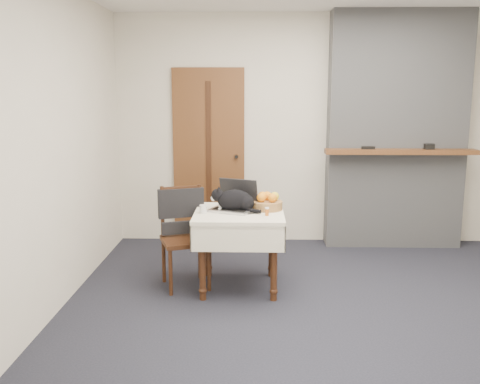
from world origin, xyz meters
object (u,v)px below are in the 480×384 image
object	(u,v)px
cream_jar	(203,209)
fruit_basket	(267,203)
laptop	(235,203)
cat	(236,201)
door	(209,156)
side_table	(239,224)
pill_bottle	(267,211)
chair	(183,222)

from	to	relation	value
cream_jar	fruit_basket	distance (m)	0.59
laptop	cat	size ratio (longest dim) A/B	1.01
door	fruit_basket	distance (m)	1.60
side_table	laptop	bearing A→B (deg)	120.14
cat	fruit_basket	distance (m)	0.30
door	laptop	bearing A→B (deg)	-76.62
pill_bottle	chair	size ratio (longest dim) A/B	0.08
door	cat	size ratio (longest dim) A/B	4.44
cat	pill_bottle	size ratio (longest dim) A/B	6.19
pill_bottle	cream_jar	bearing A→B (deg)	171.96
cat	chair	distance (m)	0.53
fruit_basket	cat	bearing A→B (deg)	-163.63
pill_bottle	fruit_basket	xyz separation A→B (m)	(0.01, 0.24, 0.02)
cat	laptop	bearing A→B (deg)	104.01
door	laptop	size ratio (longest dim) A/B	4.41
door	fruit_basket	world-z (taller)	door
laptop	cream_jar	world-z (taller)	laptop
door	fruit_basket	size ratio (longest dim) A/B	7.37
cream_jar	chair	xyz separation A→B (m)	(-0.20, 0.16, -0.16)
laptop	chair	bearing A→B (deg)	-160.42
cat	pill_bottle	world-z (taller)	cat
door	chair	distance (m)	1.52
fruit_basket	chair	size ratio (longest dim) A/B	0.30
laptop	pill_bottle	bearing A→B (deg)	-14.39
side_table	laptop	xyz separation A→B (m)	(-0.04, 0.07, 0.18)
cream_jar	cat	bearing A→B (deg)	15.80
cream_jar	pill_bottle	xyz separation A→B (m)	(0.55, -0.08, 0.00)
side_table	pill_bottle	world-z (taller)	pill_bottle
laptop	cat	bearing A→B (deg)	-56.79
door	cat	world-z (taller)	door
cat	fruit_basket	world-z (taller)	cat
side_table	cream_jar	world-z (taller)	cream_jar
side_table	laptop	distance (m)	0.20
door	pill_bottle	distance (m)	1.82
cream_jar	fruit_basket	size ratio (longest dim) A/B	0.27
cream_jar	laptop	bearing A→B (deg)	26.72
door	fruit_basket	xyz separation A→B (m)	(0.64, -1.45, -0.24)
door	fruit_basket	bearing A→B (deg)	-66.07
side_table	cat	size ratio (longest dim) A/B	1.73
laptop	fruit_basket	distance (m)	0.29
cream_jar	pill_bottle	size ratio (longest dim) A/B	0.99
side_table	cat	world-z (taller)	cat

